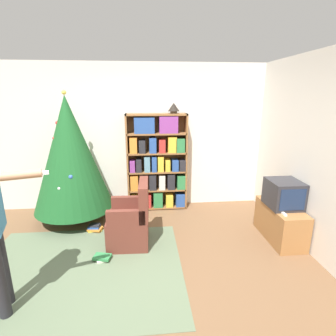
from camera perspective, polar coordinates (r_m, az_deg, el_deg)
The scene contains 12 objects.
ground_plane at distance 3.33m, azimuth -6.65°, elevation -22.58°, with size 14.00×14.00×0.00m, color brown.
wall_back at distance 4.85m, azimuth -6.61°, elevation 6.58°, with size 8.00×0.10×2.60m.
area_rug at distance 3.58m, azimuth -18.72°, elevation -20.20°, with size 2.49×1.96×0.01m.
bookshelf at distance 4.73m, azimuth -2.30°, elevation 0.96°, with size 1.07×0.28×1.74m.
tv_stand at distance 4.24m, azimuth 23.21°, elevation -10.82°, with size 0.40×0.88×0.51m.
television at distance 4.07m, azimuth 23.90°, elevation -5.15°, with size 0.43×0.47×0.38m.
game_remote at distance 3.86m, azimuth 23.88°, elevation -9.10°, with size 0.04×0.12×0.02m.
christmas_tree at distance 4.48m, azimuth -20.52°, elevation 2.80°, with size 1.27×1.27×2.13m.
armchair at distance 3.79m, azimuth -8.05°, elevation -11.68°, with size 0.59×0.58×0.92m.
table_lamp at distance 4.61m, azimuth 1.25°, elevation 13.04°, with size 0.20×0.20×0.18m.
book_pile_near_tree at distance 4.35m, azimuth -15.64°, elevation -12.42°, with size 0.24×0.20×0.11m.
book_pile_by_chair at distance 3.66m, azimuth -14.14°, elevation -18.41°, with size 0.24×0.19×0.06m.
Camera 1 is at (0.12, -2.62, 2.05)m, focal length 28.00 mm.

